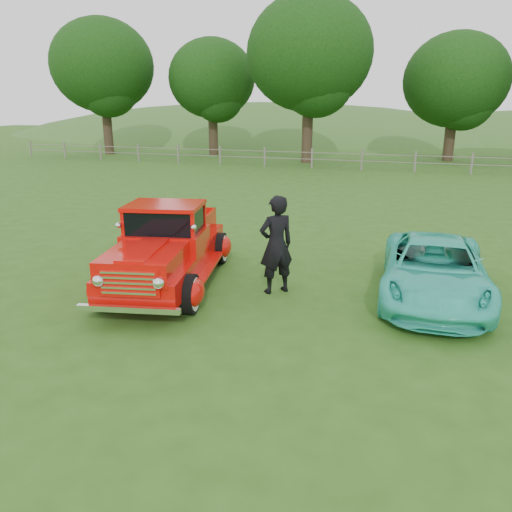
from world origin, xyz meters
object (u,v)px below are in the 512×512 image
(tree_far_west, at_px, (102,66))
(red_pickup, at_px, (168,249))
(tree_mid_west, at_px, (212,79))
(tree_near_east, at_px, (456,80))
(man, at_px, (276,245))
(teal_sedan, at_px, (434,270))
(tree_near_west, at_px, (310,54))

(tree_far_west, distance_m, red_pickup, 31.61)
(tree_far_west, height_order, tree_mid_west, tree_far_west)
(tree_far_west, relative_size, tree_near_east, 1.19)
(tree_near_east, bearing_deg, tree_far_west, -173.16)
(tree_near_east, xyz_separation_m, man, (-4.25, -27.80, -4.23))
(teal_sedan, distance_m, man, 3.17)
(tree_far_west, bearing_deg, teal_sedan, -45.39)
(tree_far_west, distance_m, teal_sedan, 34.43)
(tree_far_west, xyz_separation_m, red_pickup, (18.42, -25.05, -5.69))
(tree_near_east, bearing_deg, red_pickup, -103.21)
(tree_near_east, bearing_deg, tree_near_west, -156.04)
(tree_near_east, bearing_deg, man, -98.70)
(tree_near_west, relative_size, teal_sedan, 2.42)
(tree_far_west, relative_size, red_pickup, 1.90)
(red_pickup, bearing_deg, tree_near_east, 65.01)
(tree_near_west, distance_m, teal_sedan, 25.21)
(tree_near_west, xyz_separation_m, man, (4.75, -23.80, -5.78))
(tree_near_east, xyz_separation_m, teal_sedan, (-1.17, -27.15, -4.65))
(teal_sedan, bearing_deg, red_pickup, -172.40)
(man, bearing_deg, teal_sedan, 149.51)
(man, bearing_deg, red_pickup, -36.04)
(tree_near_west, relative_size, tree_near_east, 1.25)
(tree_mid_west, bearing_deg, teal_sedan, -58.82)
(tree_mid_west, xyz_separation_m, teal_sedan, (15.83, -26.15, -4.95))
(tree_mid_west, relative_size, man, 4.17)
(tree_far_west, bearing_deg, tree_near_east, 6.84)
(tree_near_west, xyz_separation_m, teal_sedan, (7.83, -23.15, -6.20))
(tree_near_west, xyz_separation_m, red_pickup, (2.42, -24.05, -6.00))
(red_pickup, bearing_deg, teal_sedan, -2.31)
(tree_mid_west, xyz_separation_m, tree_near_west, (8.00, -3.00, 1.25))
(teal_sedan, xyz_separation_m, man, (-3.08, -0.65, 0.42))
(tree_far_west, xyz_separation_m, man, (20.75, -24.80, -5.47))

